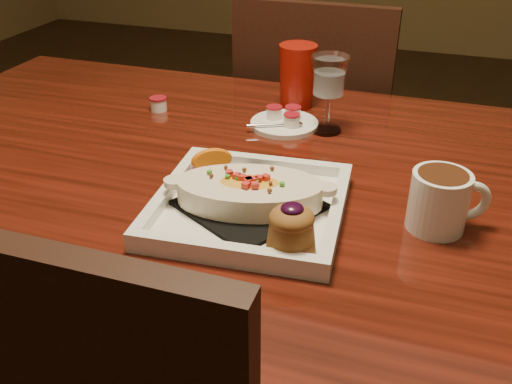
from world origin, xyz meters
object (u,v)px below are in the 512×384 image
(table, at_px, (241,216))
(goblet, at_px, (329,80))
(red_tumbler, at_px, (297,76))
(plate, at_px, (252,201))
(coffee_mug, at_px, (441,199))
(saucer, at_px, (284,121))
(chair_far, at_px, (316,146))

(table, height_order, goblet, goblet)
(red_tumbler, bearing_deg, plate, -83.18)
(coffee_mug, distance_m, saucer, 0.42)
(chair_far, bearing_deg, coffee_mug, 115.19)
(chair_far, bearing_deg, table, 90.00)
(plate, relative_size, red_tumbler, 2.24)
(table, relative_size, chair_far, 1.61)
(saucer, bearing_deg, red_tumbler, 92.53)
(goblet, bearing_deg, red_tumbler, 129.44)
(goblet, xyz_separation_m, red_tumbler, (-0.09, 0.11, -0.04))
(table, bearing_deg, red_tumbler, 87.10)
(chair_far, bearing_deg, goblet, 104.04)
(table, bearing_deg, chair_far, 90.00)
(chair_far, xyz_separation_m, red_tumbler, (0.02, -0.31, 0.31))
(goblet, bearing_deg, saucer, -176.85)
(coffee_mug, height_order, goblet, goblet)
(plate, xyz_separation_m, red_tumbler, (-0.05, 0.45, 0.04))
(red_tumbler, bearing_deg, table, -92.90)
(coffee_mug, bearing_deg, chair_far, 94.71)
(coffee_mug, height_order, red_tumbler, red_tumbler)
(chair_far, distance_m, coffee_mug, 0.84)
(plate, distance_m, red_tumbler, 0.46)
(chair_far, xyz_separation_m, saucer, (0.02, -0.43, 0.25))
(coffee_mug, distance_m, red_tumbler, 0.51)
(coffee_mug, relative_size, saucer, 0.84)
(coffee_mug, bearing_deg, goblet, 108.10)
(goblet, distance_m, red_tumbler, 0.15)
(plate, relative_size, coffee_mug, 2.61)
(plate, relative_size, goblet, 2.00)
(goblet, height_order, red_tumbler, goblet)
(chair_far, height_order, coffee_mug, chair_far)
(table, relative_size, goblet, 9.94)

